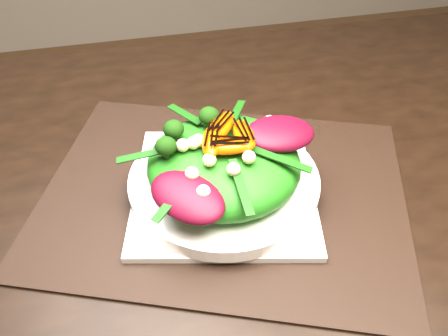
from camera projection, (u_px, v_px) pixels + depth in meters
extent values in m
cube|color=black|center=(149.00, 208.00, 0.67)|extent=(1.60, 0.90, 0.75)
cube|color=black|center=(224.00, 192.00, 0.66)|extent=(0.60, 0.53, 0.00)
cube|color=silver|center=(224.00, 189.00, 0.66)|extent=(0.29, 0.29, 0.01)
cylinder|color=white|center=(224.00, 181.00, 0.65)|extent=(0.27, 0.27, 0.02)
ellipsoid|color=#236D14|center=(224.00, 164.00, 0.63)|extent=(0.25, 0.25, 0.07)
ellipsoid|color=#460717|center=(280.00, 133.00, 0.62)|extent=(0.10, 0.07, 0.02)
ellipsoid|color=#E74903|center=(226.00, 134.00, 0.60)|extent=(0.07, 0.06, 0.02)
sphere|color=black|center=(169.00, 129.00, 0.61)|extent=(0.05, 0.05, 0.04)
sphere|color=#C9B48D|center=(246.00, 156.00, 0.58)|extent=(0.02, 0.02, 0.02)
cube|color=black|center=(227.00, 128.00, 0.60)|extent=(0.03, 0.02, 0.00)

